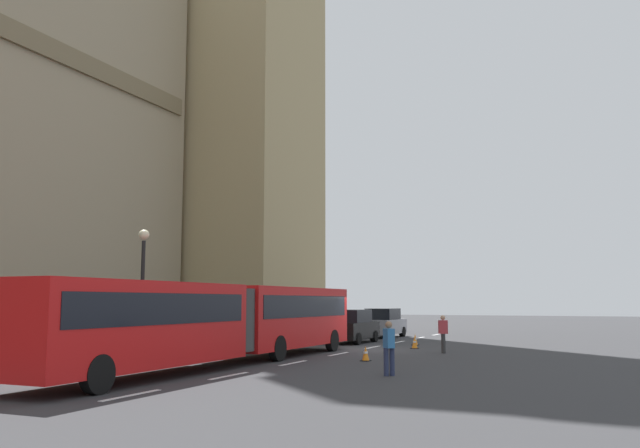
% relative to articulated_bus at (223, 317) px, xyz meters
% --- Properties ---
extents(ground_plane, '(160.00, 160.00, 0.00)m').
position_rel_articulated_bus_xyz_m(ground_plane, '(9.56, -1.99, -1.75)').
color(ground_plane, '#333335').
extents(lane_centre_marking, '(34.40, 0.16, 0.01)m').
position_rel_articulated_bus_xyz_m(lane_centre_marking, '(8.72, -1.99, -1.74)').
color(lane_centre_marking, silver).
rests_on(lane_centre_marking, ground_plane).
extents(articulated_bus, '(18.82, 2.54, 2.90)m').
position_rel_articulated_bus_xyz_m(articulated_bus, '(0.00, 0.00, 0.00)').
color(articulated_bus, red).
rests_on(articulated_bus, ground_plane).
extents(sedan_lead, '(4.40, 1.86, 1.85)m').
position_rel_articulated_bus_xyz_m(sedan_lead, '(13.79, 0.14, -0.83)').
color(sedan_lead, black).
rests_on(sedan_lead, ground_plane).
extents(sedan_trailing, '(4.40, 1.86, 1.85)m').
position_rel_articulated_bus_xyz_m(sedan_trailing, '(19.93, 0.26, -0.83)').
color(sedan_trailing, gray).
rests_on(sedan_trailing, ground_plane).
extents(traffic_cone_west, '(0.36, 0.36, 0.58)m').
position_rel_articulated_bus_xyz_m(traffic_cone_west, '(3.73, -4.21, -1.46)').
color(traffic_cone_west, black).
rests_on(traffic_cone_west, ground_plane).
extents(traffic_cone_middle, '(0.36, 0.36, 0.58)m').
position_rel_articulated_bus_xyz_m(traffic_cone_middle, '(11.02, -4.19, -1.46)').
color(traffic_cone_middle, black).
rests_on(traffic_cone_middle, ground_plane).
extents(traffic_cone_east, '(0.36, 0.36, 0.58)m').
position_rel_articulated_bus_xyz_m(traffic_cone_east, '(13.48, -3.55, -1.46)').
color(traffic_cone_east, black).
rests_on(traffic_cone_east, ground_plane).
extents(street_lamp, '(0.44, 0.44, 5.27)m').
position_rel_articulated_bus_xyz_m(street_lamp, '(1.03, 4.51, 1.31)').
color(street_lamp, black).
rests_on(street_lamp, ground_plane).
extents(pedestrian_near_cones, '(0.46, 0.44, 1.69)m').
position_rel_articulated_bus_xyz_m(pedestrian_near_cones, '(-0.76, -6.58, -0.83)').
color(pedestrian_near_cones, '#262D4C').
rests_on(pedestrian_near_cones, ground_plane).
extents(pedestrian_by_kerb, '(0.37, 0.46, 1.69)m').
position_rel_articulated_bus_xyz_m(pedestrian_by_kerb, '(8.82, -6.12, -0.83)').
color(pedestrian_by_kerb, '#333333').
rests_on(pedestrian_by_kerb, ground_plane).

